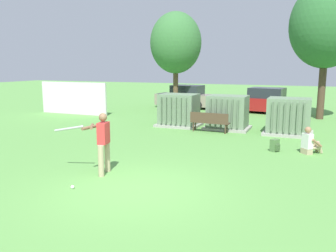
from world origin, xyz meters
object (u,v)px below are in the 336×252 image
Objects in this scene: batter at (102,140)px; parked_car_left_of_center at (265,101)px; transformer_west at (179,111)px; parked_car_leftmost at (186,97)px; backpack at (275,145)px; sports_ball at (72,187)px; seated_spectator at (309,143)px; park_bench at (210,121)px; transformer_mid_east at (289,117)px; transformer_mid_west at (228,113)px.

batter is 15.09m from parked_car_left_of_center.
parked_car_leftmost is at bearing 107.24° from transformer_west.
backpack is 13.26m from parked_car_leftmost.
batter reaches higher than sports_ball.
sports_ball is at bearing -85.20° from transformer_west.
batter reaches higher than parked_car_left_of_center.
sports_ball is at bearing -98.92° from parked_car_left_of_center.
seated_spectator is 0.22× the size of parked_car_left_of_center.
park_bench is at bearing 81.30° from batter.
transformer_mid_east is at bearing -45.06° from parked_car_leftmost.
transformer_mid_west and parked_car_left_of_center have the same top height.
batter is at bearing -98.70° from park_bench.
batter is 15.92m from parked_car_leftmost.
transformer_mid_west is 6.67m from parked_car_left_of_center.
seated_spectator is at bearing 41.20° from batter.
parked_car_left_of_center is (2.53, 14.87, -0.22)m from batter.
backpack is 10.44m from parked_car_left_of_center.
batter reaches higher than backpack.
seated_spectator is at bearing 48.32° from sports_ball.
parked_car_leftmost reaches higher than park_bench.
parked_car_leftmost is at bearing 127.91° from seated_spectator.
parked_car_leftmost is 5.70m from parked_car_left_of_center.
parked_car_left_of_center reaches higher than park_bench.
park_bench is 9.48m from parked_car_leftmost.
seated_spectator reaches higher than backpack.
seated_spectator is 13.83m from parked_car_leftmost.
parked_car_leftmost is (-7.57, 7.58, -0.04)m from transformer_mid_east.
transformer_mid_east reaches higher than backpack.
seated_spectator is at bearing -43.71° from transformer_mid_west.
batter reaches higher than park_bench.
batter is 7.17m from seated_spectator.
parked_car_leftmost is (-8.49, 10.90, 0.38)m from seated_spectator.
batter is (-1.65, -8.26, 0.19)m from transformer_mid_west.
transformer_mid_west is at bearing 78.69° from batter.
transformer_mid_west reaches higher than sports_ball.
transformer_mid_west is 1.16× the size of park_bench.
transformer_west reaches higher than seated_spectator.
sports_ball is (-1.66, -9.60, -0.74)m from transformer_mid_west.
batter reaches higher than transformer_mid_west.
batter is 0.40× the size of parked_car_leftmost.
batter reaches higher than transformer_west.
parked_car_leftmost is (-3.11, 16.95, 0.71)m from sports_ball.
transformer_mid_east is 3.47m from seated_spectator.
seated_spectator is (6.18, -3.46, -0.41)m from transformer_west.
backpack is (4.24, 4.59, -0.76)m from batter.
parked_car_leftmost is (-4.21, 8.49, 0.22)m from park_bench.
transformer_mid_west is at bearing -57.00° from parked_car_leftmost.
transformer_mid_east is 9.18m from batter.
park_bench reaches higher than backpack.
transformer_mid_east is 3.49m from park_bench.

